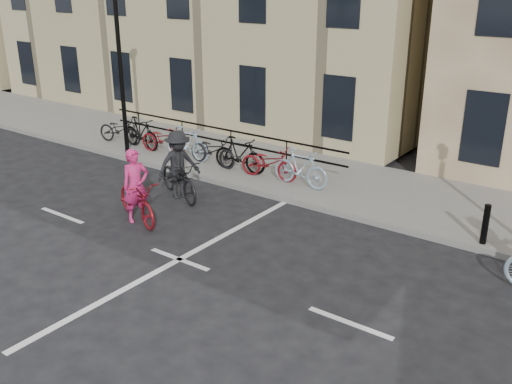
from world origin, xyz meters
The scene contains 7 objects.
ground centered at (0.00, 0.00, 0.00)m, with size 120.00×120.00×0.00m, color black.
sidewalk centered at (-4.00, 6.00, 0.07)m, with size 46.00×4.00×0.15m, color slate.
lamp_post centered at (-6.50, 4.40, 3.49)m, with size 0.36×0.36×5.28m.
bollard_east centered at (5.00, 4.25, 0.60)m, with size 0.14×0.14×0.90m, color black.
parked_bikes centered at (-3.87, 5.04, 0.65)m, with size 9.35×1.23×1.05m.
cyclist_pink centered at (-2.25, 0.93, 0.62)m, with size 2.14×1.37×1.80m.
cyclist_dark centered at (-2.50, 2.67, 0.73)m, with size 2.19×1.46×1.84m.
Camera 1 is at (7.63, -7.70, 5.57)m, focal length 40.00 mm.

